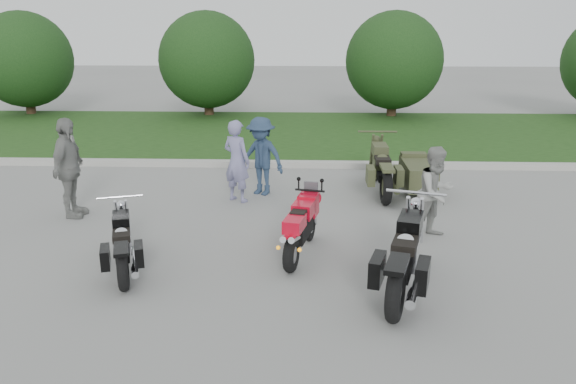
{
  "coord_description": "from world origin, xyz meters",
  "views": [
    {
      "loc": [
        0.86,
        -7.99,
        3.6
      ],
      "look_at": [
        0.52,
        1.18,
        0.8
      ],
      "focal_mm": 35.0,
      "sensor_mm": 36.0,
      "label": 1
    }
  ],
  "objects_px": {
    "sportbike_red": "(301,226)",
    "cruiser_right": "(405,259)",
    "cruiser_left": "(123,246)",
    "person_grey": "(436,193)",
    "person_back": "(69,168)",
    "person_denim": "(261,156)",
    "person_stripe": "(237,161)",
    "cruiser_sidecar": "(403,173)"
  },
  "relations": [
    {
      "from": "sportbike_red",
      "to": "cruiser_left",
      "type": "relative_size",
      "value": 0.92
    },
    {
      "from": "cruiser_sidecar",
      "to": "person_back",
      "type": "xyz_separation_m",
      "value": [
        -6.54,
        -1.73,
        0.49
      ]
    },
    {
      "from": "cruiser_right",
      "to": "person_denim",
      "type": "distance_m",
      "value": 5.13
    },
    {
      "from": "cruiser_sidecar",
      "to": "person_back",
      "type": "distance_m",
      "value": 6.78
    },
    {
      "from": "cruiser_right",
      "to": "person_stripe",
      "type": "height_order",
      "value": "person_stripe"
    },
    {
      "from": "cruiser_left",
      "to": "person_back",
      "type": "xyz_separation_m",
      "value": [
        -1.76,
        2.42,
        0.55
      ]
    },
    {
      "from": "cruiser_right",
      "to": "person_denim",
      "type": "xyz_separation_m",
      "value": [
        -2.34,
        4.56,
        0.34
      ]
    },
    {
      "from": "sportbike_red",
      "to": "cruiser_sidecar",
      "type": "height_order",
      "value": "cruiser_sidecar"
    },
    {
      "from": "cruiser_right",
      "to": "person_denim",
      "type": "height_order",
      "value": "person_denim"
    },
    {
      "from": "cruiser_sidecar",
      "to": "cruiser_right",
      "type": "bearing_deg",
      "value": -98.56
    },
    {
      "from": "cruiser_left",
      "to": "person_grey",
      "type": "height_order",
      "value": "person_grey"
    },
    {
      "from": "cruiser_right",
      "to": "person_stripe",
      "type": "xyz_separation_m",
      "value": [
        -2.8,
        4.05,
        0.35
      ]
    },
    {
      "from": "cruiser_sidecar",
      "to": "person_denim",
      "type": "bearing_deg",
      "value": -177.42
    },
    {
      "from": "sportbike_red",
      "to": "person_grey",
      "type": "relative_size",
      "value": 1.14
    },
    {
      "from": "person_grey",
      "to": "person_denim",
      "type": "bearing_deg",
      "value": 107.81
    },
    {
      "from": "cruiser_left",
      "to": "person_grey",
      "type": "relative_size",
      "value": 1.24
    },
    {
      "from": "cruiser_left",
      "to": "cruiser_right",
      "type": "bearing_deg",
      "value": -25.28
    },
    {
      "from": "sportbike_red",
      "to": "person_stripe",
      "type": "height_order",
      "value": "person_stripe"
    },
    {
      "from": "sportbike_red",
      "to": "person_grey",
      "type": "height_order",
      "value": "person_grey"
    },
    {
      "from": "person_stripe",
      "to": "person_denim",
      "type": "xyz_separation_m",
      "value": [
        0.46,
        0.5,
        -0.01
      ]
    },
    {
      "from": "sportbike_red",
      "to": "person_back",
      "type": "bearing_deg",
      "value": 170.74
    },
    {
      "from": "person_denim",
      "to": "cruiser_right",
      "type": "bearing_deg",
      "value": -35.66
    },
    {
      "from": "sportbike_red",
      "to": "cruiser_sidecar",
      "type": "relative_size",
      "value": 0.71
    },
    {
      "from": "cruiser_right",
      "to": "person_back",
      "type": "bearing_deg",
      "value": 169.57
    },
    {
      "from": "person_stripe",
      "to": "person_denim",
      "type": "height_order",
      "value": "person_stripe"
    },
    {
      "from": "person_stripe",
      "to": "person_denim",
      "type": "distance_m",
      "value": 0.68
    },
    {
      "from": "person_stripe",
      "to": "person_grey",
      "type": "distance_m",
      "value": 4.12
    },
    {
      "from": "person_stripe",
      "to": "person_back",
      "type": "relative_size",
      "value": 0.9
    },
    {
      "from": "cruiser_left",
      "to": "cruiser_sidecar",
      "type": "xyz_separation_m",
      "value": [
        4.77,
        4.15,
        0.06
      ]
    },
    {
      "from": "cruiser_left",
      "to": "cruiser_right",
      "type": "xyz_separation_m",
      "value": [
        4.06,
        -0.55,
        0.1
      ]
    },
    {
      "from": "person_denim",
      "to": "person_back",
      "type": "bearing_deg",
      "value": -128.27
    },
    {
      "from": "cruiser_left",
      "to": "person_back",
      "type": "bearing_deg",
      "value": 108.48
    },
    {
      "from": "person_stripe",
      "to": "person_denim",
      "type": "relative_size",
      "value": 1.02
    },
    {
      "from": "sportbike_red",
      "to": "person_grey",
      "type": "distance_m",
      "value": 2.48
    },
    {
      "from": "sportbike_red",
      "to": "person_grey",
      "type": "xyz_separation_m",
      "value": [
        2.28,
        0.93,
        0.29
      ]
    },
    {
      "from": "cruiser_sidecar",
      "to": "person_grey",
      "type": "bearing_deg",
      "value": -86.91
    },
    {
      "from": "cruiser_left",
      "to": "person_back",
      "type": "relative_size",
      "value": 1.04
    },
    {
      "from": "sportbike_red",
      "to": "cruiser_right",
      "type": "xyz_separation_m",
      "value": [
        1.44,
        -1.21,
        -0.01
      ]
    },
    {
      "from": "person_stripe",
      "to": "person_denim",
      "type": "bearing_deg",
      "value": -100.7
    },
    {
      "from": "person_stripe",
      "to": "person_grey",
      "type": "xyz_separation_m",
      "value": [
        3.64,
        -1.91,
        -0.05
      ]
    },
    {
      "from": "cruiser_left",
      "to": "person_denim",
      "type": "distance_m",
      "value": 4.39
    },
    {
      "from": "sportbike_red",
      "to": "person_denim",
      "type": "height_order",
      "value": "person_denim"
    }
  ]
}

